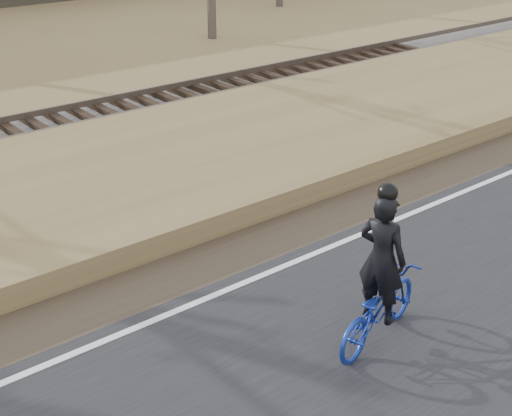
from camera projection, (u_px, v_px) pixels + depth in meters
ground at (41, 382)px, 9.00m from camera, size 120.00×120.00×0.00m
edge_line at (34, 370)px, 9.12m from camera, size 120.00×0.12×0.01m
shoulder at (4, 337)px, 9.84m from camera, size 120.00×1.60×0.04m
cyclist at (379, 293)px, 9.43m from camera, size 2.03×1.11×2.31m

